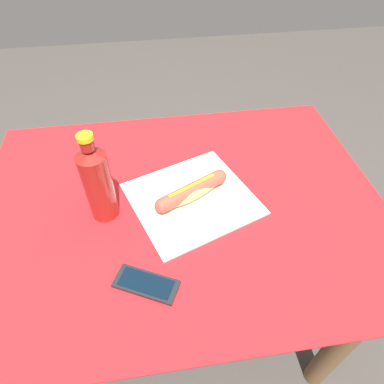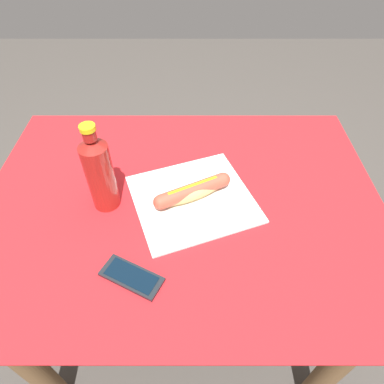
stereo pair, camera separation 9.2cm
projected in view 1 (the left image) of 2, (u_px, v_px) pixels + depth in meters
ground_plane at (185, 313)px, 1.45m from camera, size 6.00×6.00×0.00m
dining_table at (183, 231)px, 1.03m from camera, size 1.13×0.85×0.72m
paper_wrapper at (192, 199)px, 0.94m from camera, size 0.40×0.39×0.01m
hot_dog at (192, 191)px, 0.91m from camera, size 0.21×0.13×0.05m
cell_phone at (146, 284)px, 0.75m from camera, size 0.16×0.12×0.01m
soda_bottle at (98, 182)px, 0.82m from camera, size 0.07×0.07×0.26m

